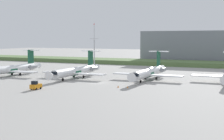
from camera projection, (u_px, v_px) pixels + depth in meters
The scene contains 10 objects.
ground_plane at pixel (134, 73), 126.43m from camera, with size 500.00×500.00×0.00m, color #9E9B96.
grass_berm at pixel (165, 63), 166.07m from camera, with size 320.00×20.00×2.07m, color #597542.
regional_jet_nearest at pixel (12, 69), 117.94m from camera, with size 22.81×31.00×9.00m.
regional_jet_second at pixel (76, 71), 110.57m from camera, with size 22.81×31.00×9.00m.
regional_jet_third at pixel (149, 72), 106.11m from camera, with size 22.81×31.00×9.00m.
antenna_mast at pixel (94, 49), 152.53m from camera, with size 4.40×0.50×20.09m.
distant_hangar at pixel (199, 47), 182.48m from camera, with size 59.74×25.68×17.25m, color gray.
baggage_tug at pixel (36, 86), 86.61m from camera, with size 1.72×3.20×2.30m.
safety_cone_front_marker at pixel (118, 86), 90.11m from camera, with size 0.44×0.44×0.55m, color orange.
safety_cone_mid_marker at pixel (128, 87), 89.21m from camera, with size 0.44×0.44×0.55m, color orange.
Camera 1 is at (45.00, -87.67, 13.51)m, focal length 52.90 mm.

